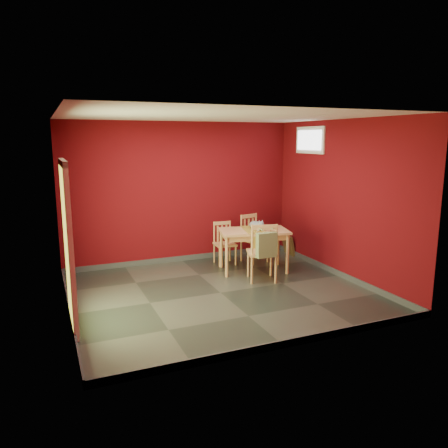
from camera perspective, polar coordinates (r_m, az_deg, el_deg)
name	(u,v)px	position (r m, az deg, el deg)	size (l,w,h in m)	color
ground	(220,293)	(6.93, -0.46, -8.96)	(4.50, 4.50, 0.00)	#2D342D
room_shell	(220,290)	(6.92, -0.46, -8.57)	(4.50, 4.50, 4.50)	#60090F
doorway	(67,241)	(5.76, -19.81, -2.12)	(0.06, 1.01, 2.13)	#B7D838
window	(310,140)	(8.45, 11.15, 10.70)	(0.05, 0.90, 0.50)	white
outlet_plate	(255,239)	(9.23, 4.01, -1.95)	(0.08, 0.01, 0.12)	silver
dining_table	(254,235)	(7.90, 3.91, -1.45)	(1.35, 0.97, 0.76)	tan
table_runner	(257,234)	(7.78, 4.31, -1.34)	(0.50, 0.79, 0.36)	olive
chair_far_left	(224,243)	(8.39, 0.03, -2.44)	(0.40, 0.40, 0.81)	tan
chair_far_right	(253,238)	(8.57, 3.82, -1.79)	(0.52, 0.52, 0.92)	tan
chair_near	(262,251)	(7.37, 5.04, -3.59)	(0.59, 0.59, 1.01)	tan
tote_bag	(267,245)	(7.12, 5.59, -2.73)	(0.34, 0.20, 0.48)	#7A8B59
cat	(256,224)	(7.89, 4.22, 0.03)	(0.22, 0.43, 0.21)	slate
picture_frame	(288,245)	(9.20, 8.39, -2.69)	(0.16, 0.42, 0.41)	brown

